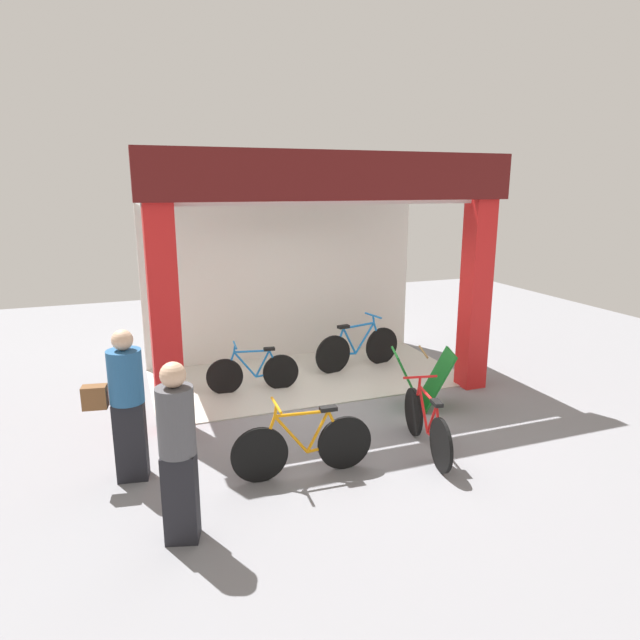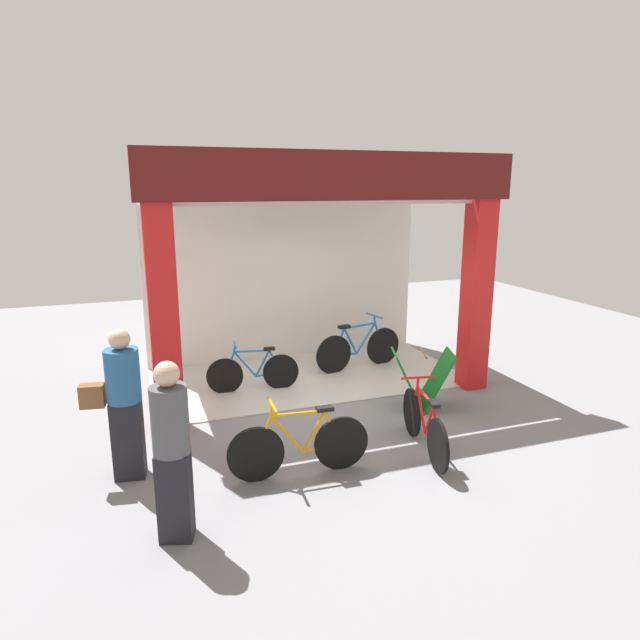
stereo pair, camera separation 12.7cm
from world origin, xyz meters
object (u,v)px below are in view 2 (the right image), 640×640
Objects in this scene: sandwich_board_sign at (422,380)px; bicycle_inside_1 at (253,372)px; bicycle_parked_0 at (300,445)px; bicycle_inside_0 at (359,348)px; bicycle_parked_1 at (424,425)px; pedestrian_0 at (172,450)px; pedestrian_1 at (123,401)px.

bicycle_inside_1 is at bearing 145.67° from sandwich_board_sign.
bicycle_parked_0 reaches higher than sandwich_board_sign.
bicycle_inside_0 reaches higher than bicycle_parked_1.
pedestrian_0 is at bearing -131.91° from bicycle_inside_0.
bicycle_inside_1 is 2.91m from pedestrian_1.
bicycle_inside_0 reaches higher than bicycle_inside_1.
bicycle_parked_1 is 1.57× the size of sandwich_board_sign.
bicycle_inside_0 reaches higher than bicycle_parked_0.
bicycle_inside_0 is at bearing 33.57° from pedestrian_1.
bicycle_inside_1 is at bearing 118.93° from bicycle_parked_1.
sandwich_board_sign is 4.18m from pedestrian_0.
pedestrian_1 reaches higher than bicycle_parked_1.
sandwich_board_sign is 0.58× the size of pedestrian_1.
sandwich_board_sign is (2.16, -1.47, 0.11)m from bicycle_inside_1.
bicycle_parked_0 reaches higher than bicycle_parked_1.
bicycle_parked_1 reaches higher than sandwich_board_sign.
pedestrian_1 is (-1.90, -2.13, 0.58)m from bicycle_inside_1.
pedestrian_0 is at bearing -113.59° from bicycle_inside_1.
bicycle_parked_0 is 0.95× the size of pedestrian_0.
pedestrian_0 is 1.00× the size of pedestrian_1.
bicycle_parked_0 is at bearing -123.24° from bicycle_inside_0.
pedestrian_0 reaches higher than sandwich_board_sign.
sandwich_board_sign is 4.14m from pedestrian_1.
bicycle_inside_0 is 1.00× the size of pedestrian_0.
pedestrian_1 is (-0.40, 1.31, 0.01)m from pedestrian_0.
bicycle_parked_1 reaches higher than bicycle_inside_1.
bicycle_parked_0 is 1.63× the size of sandwich_board_sign.
bicycle_parked_1 is 3.49m from pedestrian_1.
bicycle_inside_1 is at bearing 88.15° from bicycle_parked_0.
sandwich_board_sign is at bearing 9.18° from pedestrian_1.
pedestrian_0 is at bearing -72.94° from pedestrian_1.
bicycle_inside_0 is 1.05× the size of bicycle_parked_0.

